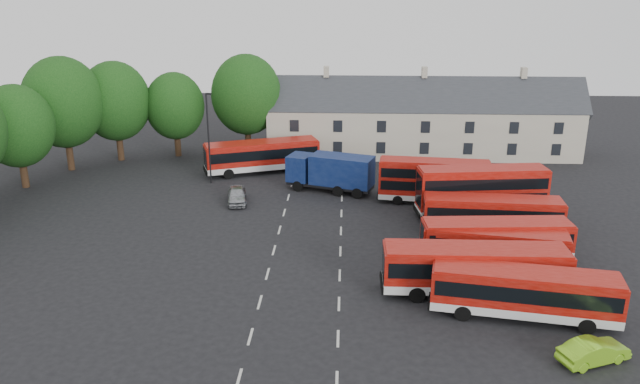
{
  "coord_description": "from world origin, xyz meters",
  "views": [
    {
      "loc": [
        5.28,
        -40.75,
        19.28
      ],
      "look_at": [
        3.16,
        9.25,
        2.2
      ],
      "focal_mm": 35.0,
      "sensor_mm": 36.0,
      "label": 1
    }
  ],
  "objects_px": {
    "silver_car": "(237,195)",
    "lamppost": "(209,136)",
    "bus_dd_south": "(482,189)",
    "box_truck": "(331,171)",
    "lime_car": "(594,351)",
    "bus_row_a": "(524,290)"
  },
  "relations": [
    {
      "from": "bus_dd_south",
      "to": "box_truck",
      "type": "distance_m",
      "value": 14.37
    },
    {
      "from": "bus_row_a",
      "to": "lime_car",
      "type": "bearing_deg",
      "value": -50.44
    },
    {
      "from": "box_truck",
      "to": "lime_car",
      "type": "height_order",
      "value": "box_truck"
    },
    {
      "from": "bus_dd_south",
      "to": "lime_car",
      "type": "xyz_separation_m",
      "value": [
        1.74,
        -21.28,
        -1.87
      ]
    },
    {
      "from": "silver_car",
      "to": "lime_car",
      "type": "distance_m",
      "value": 33.37
    },
    {
      "from": "bus_dd_south",
      "to": "box_truck",
      "type": "relative_size",
      "value": 1.28
    },
    {
      "from": "silver_car",
      "to": "lamppost",
      "type": "relative_size",
      "value": 0.47
    },
    {
      "from": "box_truck",
      "to": "silver_car",
      "type": "xyz_separation_m",
      "value": [
        -8.5,
        -3.62,
        -1.3
      ]
    },
    {
      "from": "silver_car",
      "to": "lamppost",
      "type": "distance_m",
      "value": 7.82
    },
    {
      "from": "bus_dd_south",
      "to": "silver_car",
      "type": "xyz_separation_m",
      "value": [
        -21.35,
        2.81,
        -1.8
      ]
    },
    {
      "from": "bus_dd_south",
      "to": "bus_row_a",
      "type": "bearing_deg",
      "value": -99.24
    },
    {
      "from": "bus_row_a",
      "to": "lamppost",
      "type": "bearing_deg",
      "value": 143.69
    },
    {
      "from": "bus_dd_south",
      "to": "box_truck",
      "type": "height_order",
      "value": "bus_dd_south"
    },
    {
      "from": "lime_car",
      "to": "lamppost",
      "type": "bearing_deg",
      "value": 19.33
    },
    {
      "from": "lamppost",
      "to": "box_truck",
      "type": "bearing_deg",
      "value": -9.48
    },
    {
      "from": "lime_car",
      "to": "bus_dd_south",
      "type": "bearing_deg",
      "value": -17.86
    },
    {
      "from": "silver_car",
      "to": "lime_car",
      "type": "height_order",
      "value": "silver_car"
    },
    {
      "from": "bus_dd_south",
      "to": "lamppost",
      "type": "relative_size",
      "value": 1.21
    },
    {
      "from": "box_truck",
      "to": "silver_car",
      "type": "bearing_deg",
      "value": -138.41
    },
    {
      "from": "bus_row_a",
      "to": "bus_dd_south",
      "type": "distance_m",
      "value": 16.81
    },
    {
      "from": "bus_row_a",
      "to": "box_truck",
      "type": "height_order",
      "value": "box_truck"
    },
    {
      "from": "bus_row_a",
      "to": "lime_car",
      "type": "distance_m",
      "value": 5.31
    }
  ]
}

